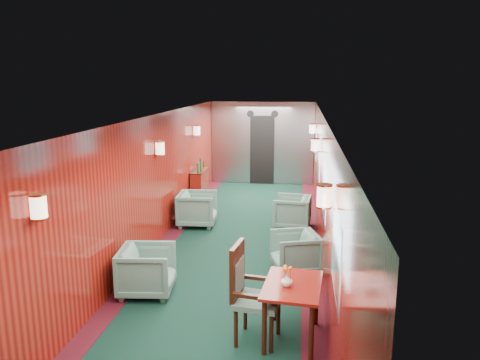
{
  "coord_description": "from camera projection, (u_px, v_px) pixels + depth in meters",
  "views": [
    {
      "loc": [
        1.15,
        -7.62,
        3.02
      ],
      "look_at": [
        0.0,
        0.97,
        1.15
      ],
      "focal_mm": 35.0,
      "sensor_mm": 36.0,
      "label": 1
    }
  ],
  "objects": [
    {
      "name": "windows_right",
      "position": [
        321.0,
        174.0,
        7.91
      ],
      "size": [
        0.02,
        8.6,
        0.8
      ],
      "color": "#BABBC1",
      "rests_on": "ground"
    },
    {
      "name": "armchair_right_far",
      "position": [
        292.0,
        212.0,
        9.68
      ],
      "size": [
        0.8,
        0.79,
        0.67
      ],
      "primitive_type": "imported",
      "rotation": [
        0.0,
        0.0,
        -1.68
      ],
      "color": "#204B43",
      "rests_on": "ground"
    },
    {
      "name": "bulkhead",
      "position": [
        262.0,
        143.0,
        13.65
      ],
      "size": [
        2.98,
        0.17,
        2.39
      ],
      "color": "#A3A5AA",
      "rests_on": "ground"
    },
    {
      "name": "dining_table",
      "position": [
        292.0,
        293.0,
        5.45
      ],
      "size": [
        0.73,
        0.99,
        0.7
      ],
      "rotation": [
        0.0,
        0.0,
        -0.09
      ],
      "color": "maroon",
      "rests_on": "ground"
    },
    {
      "name": "armchair_right_near",
      "position": [
        295.0,
        252.0,
        7.47
      ],
      "size": [
        0.87,
        0.86,
        0.64
      ],
      "primitive_type": "imported",
      "rotation": [
        0.0,
        0.0,
        -1.27
      ],
      "color": "#204B43",
      "rests_on": "ground"
    },
    {
      "name": "room",
      "position": [
        232.0,
        164.0,
        7.82
      ],
      "size": [
        12.0,
        12.1,
        2.4
      ],
      "color": "black",
      "rests_on": "ground"
    },
    {
      "name": "wall_sconces",
      "position": [
        237.0,
        150.0,
        8.34
      ],
      "size": [
        2.97,
        7.97,
        0.25
      ],
      "color": "#F6DEC0",
      "rests_on": "ground"
    },
    {
      "name": "armchair_left_near",
      "position": [
        147.0,
        270.0,
        6.68
      ],
      "size": [
        0.84,
        0.82,
        0.69
      ],
      "primitive_type": "imported",
      "rotation": [
        0.0,
        0.0,
        1.68
      ],
      "color": "#204B43",
      "rests_on": "ground"
    },
    {
      "name": "flower_vase",
      "position": [
        287.0,
        281.0,
        5.35
      ],
      "size": [
        0.16,
        0.16,
        0.14
      ],
      "primitive_type": "imported",
      "rotation": [
        0.0,
        0.0,
        0.27
      ],
      "color": "silver",
      "rests_on": "dining_table"
    },
    {
      "name": "credenza",
      "position": [
        200.0,
        186.0,
        11.6
      ],
      "size": [
        0.29,
        0.93,
        1.11
      ],
      "color": "maroon",
      "rests_on": "ground"
    },
    {
      "name": "armchair_left_far",
      "position": [
        197.0,
        209.0,
        9.81
      ],
      "size": [
        0.84,
        0.81,
        0.72
      ],
      "primitive_type": "imported",
      "rotation": [
        0.0,
        0.0,
        1.64
      ],
      "color": "#204B43",
      "rests_on": "ground"
    },
    {
      "name": "side_chair",
      "position": [
        249.0,
        289.0,
        5.42
      ],
      "size": [
        0.59,
        0.61,
        1.18
      ],
      "rotation": [
        0.0,
        0.0,
        -0.14
      ],
      "color": "#204B43",
      "rests_on": "ground"
    }
  ]
}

